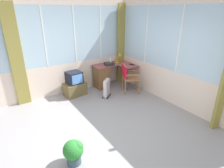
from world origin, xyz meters
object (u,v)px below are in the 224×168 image
at_px(paper_tray, 109,64).
at_px(wooden_armchair, 127,75).
at_px(tv_remote, 132,64).
at_px(potted_plant, 74,151).
at_px(desk_lamp, 120,57).
at_px(space_heater, 107,88).
at_px(spray_bottle, 111,62).
at_px(desk, 103,76).
at_px(tv_on_stand, 75,85).

relative_size(paper_tray, wooden_armchair, 0.33).
height_order(tv_remote, potted_plant, tv_remote).
xyz_separation_m(desk_lamp, space_heater, (-0.95, -0.67, -0.69)).
bearing_deg(tv_remote, potted_plant, -173.54).
distance_m(paper_tray, potted_plant, 3.51).
bearing_deg(paper_tray, tv_remote, -30.69).
bearing_deg(potted_plant, spray_bottle, 46.35).
bearing_deg(potted_plant, wooden_armchair, 35.37).
relative_size(desk, spray_bottle, 5.96).
relative_size(desk, paper_tray, 4.29).
bearing_deg(wooden_armchair, tv_on_stand, 153.29).
height_order(paper_tray, space_heater, paper_tray).
distance_m(wooden_armchair, tv_on_stand, 1.66).
bearing_deg(tv_on_stand, space_heater, -39.23).
distance_m(desk_lamp, potted_plant, 3.91).
xyz_separation_m(desk, space_heater, (-0.28, -0.67, -0.14)).
relative_size(desk, space_heater, 2.34).
relative_size(desk_lamp, spray_bottle, 1.51).
bearing_deg(tv_remote, desk, 122.93).
distance_m(desk_lamp, space_heater, 1.35).
xyz_separation_m(desk_lamp, spray_bottle, (-0.38, -0.03, -0.10)).
xyz_separation_m(desk_lamp, paper_tray, (-0.47, -0.06, -0.16)).
xyz_separation_m(spray_bottle, tv_on_stand, (-1.34, -0.01, -0.54)).
xyz_separation_m(desk_lamp, wooden_armchair, (-0.26, -0.77, -0.38)).
xyz_separation_m(desk_lamp, potted_plant, (-2.83, -2.60, -0.71)).
xyz_separation_m(tv_remote, potted_plant, (-3.01, -2.16, -0.51)).
bearing_deg(tv_remote, desk_lamp, 82.94).
bearing_deg(paper_tray, desk_lamp, 6.76).
relative_size(spray_bottle, space_heater, 0.39).
bearing_deg(potted_plant, tv_on_stand, 66.61).
xyz_separation_m(wooden_armchair, tv_on_stand, (-1.46, 0.74, -0.26)).
height_order(desk_lamp, tv_on_stand, desk_lamp).
bearing_deg(desk_lamp, tv_remote, -67.89).
bearing_deg(tv_remote, tv_on_stand, 138.81).
distance_m(desk, wooden_armchair, 0.90).
bearing_deg(desk, tv_on_stand, -177.66).
distance_m(desk, potted_plant, 3.39).
bearing_deg(tv_on_stand, spray_bottle, 0.27).
bearing_deg(potted_plant, paper_tray, 47.11).
relative_size(tv_remote, spray_bottle, 0.69).
xyz_separation_m(desk, potted_plant, (-2.16, -2.61, -0.16)).
height_order(tv_remote, spray_bottle, spray_bottle).
bearing_deg(tv_on_stand, tv_remote, -12.02).
height_order(desk_lamp, spray_bottle, desk_lamp).
height_order(tv_on_stand, space_heater, tv_on_stand).
height_order(desk, spray_bottle, spray_bottle).
distance_m(desk, spray_bottle, 0.54).
distance_m(desk, desk_lamp, 0.87).
bearing_deg(spray_bottle, wooden_armchair, -80.69).
xyz_separation_m(desk, paper_tray, (0.20, -0.06, 0.39)).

